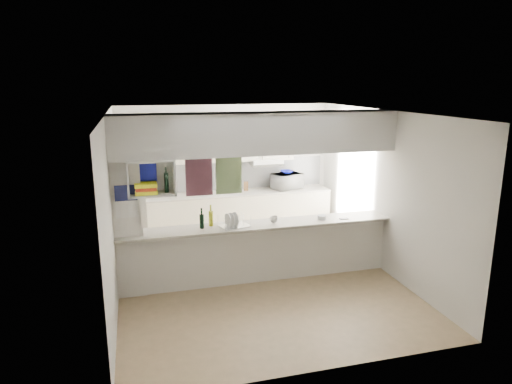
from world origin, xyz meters
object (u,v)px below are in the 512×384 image
object	(u,v)px
bowl	(286,172)
dish_rack	(234,221)
wine_bottles	(207,219)
microwave	(287,181)

from	to	relation	value
bowl	dish_rack	world-z (taller)	bowl
wine_bottles	microwave	bearing A→B (deg)	46.27
dish_rack	wine_bottles	size ratio (longest dim) A/B	1.50
microwave	dish_rack	world-z (taller)	microwave
dish_rack	wine_bottles	bearing A→B (deg)	154.06
microwave	wine_bottles	xyz separation A→B (m)	(-1.96, -2.05, -0.04)
microwave	bowl	world-z (taller)	bowl
microwave	bowl	bearing A→B (deg)	-62.51
microwave	wine_bottles	bearing A→B (deg)	27.62
bowl	dish_rack	bearing A→B (deg)	-125.90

